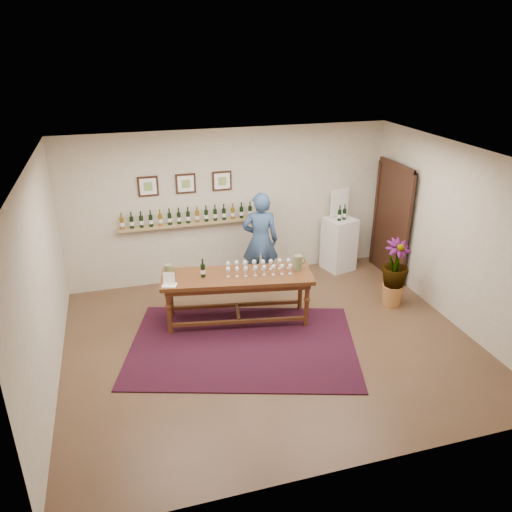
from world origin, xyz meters
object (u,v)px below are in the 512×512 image
object	(u,v)px
display_pedestal	(339,244)
person	(260,241)
potted_plant	(395,273)
tasting_table	(237,282)

from	to	relation	value
display_pedestal	person	xyz separation A→B (m)	(-1.70, -0.30, 0.37)
display_pedestal	potted_plant	bearing A→B (deg)	-81.07
display_pedestal	person	size ratio (longest dim) A/B	0.58
display_pedestal	potted_plant	size ratio (longest dim) A/B	1.02
tasting_table	display_pedestal	distance (m)	2.81
tasting_table	person	distance (m)	1.35
tasting_table	potted_plant	bearing A→B (deg)	5.52
display_pedestal	potted_plant	world-z (taller)	display_pedestal
potted_plant	person	xyz separation A→B (m)	(-1.96, 1.33, 0.29)
tasting_table	potted_plant	xyz separation A→B (m)	(2.67, -0.21, -0.11)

